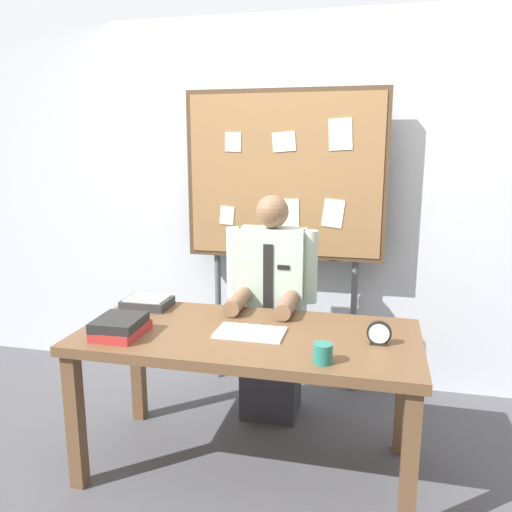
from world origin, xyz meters
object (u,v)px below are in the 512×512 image
at_px(desk_clock, 379,334).
at_px(bulletin_board, 284,180).
at_px(person, 271,317).
at_px(coffee_mug, 323,353).
at_px(paper_tray, 147,302).
at_px(open_notebook, 250,333).
at_px(book_stack, 120,327).
at_px(desk, 248,349).

bearing_deg(desk_clock, bulletin_board, 122.59).
height_order(person, coffee_mug, person).
bearing_deg(person, paper_tray, -153.99).
height_order(open_notebook, desk_clock, desk_clock).
height_order(person, book_stack, person).
bearing_deg(desk, person, 90.00).
xyz_separation_m(person, paper_tray, (-0.66, -0.32, 0.14)).
xyz_separation_m(bulletin_board, desk_clock, (0.63, -0.99, -0.64)).
relative_size(book_stack, paper_tray, 1.05).
distance_m(person, book_stack, 0.98).
bearing_deg(desk_clock, coffee_mug, -131.03).
xyz_separation_m(person, book_stack, (-0.59, -0.77, 0.16)).
relative_size(person, desk_clock, 12.08).
height_order(bulletin_board, book_stack, bulletin_board).
height_order(desk, coffee_mug, coffee_mug).
bearing_deg(paper_tray, desk, -21.30).
xyz_separation_m(person, coffee_mug, (0.40, -0.86, 0.15)).
height_order(desk, desk_clock, desk_clock).
bearing_deg(open_notebook, desk_clock, 0.19).
relative_size(desk, book_stack, 6.17).
bearing_deg(person, coffee_mug, -65.03).
relative_size(desk, open_notebook, 4.99).
xyz_separation_m(open_notebook, desk_clock, (0.62, 0.00, 0.05)).
height_order(book_stack, coffee_mug, book_stack).
distance_m(bulletin_board, coffee_mug, 1.47).
bearing_deg(coffee_mug, desk_clock, 48.97).
height_order(bulletin_board, paper_tray, bulletin_board).
xyz_separation_m(book_stack, desk_clock, (1.23, 0.17, 0.01)).
bearing_deg(person, desk_clock, -43.29).
bearing_deg(open_notebook, coffee_mug, -34.44).
height_order(desk_clock, paper_tray, desk_clock).
xyz_separation_m(desk, open_notebook, (0.02, -0.02, 0.10)).
height_order(person, paper_tray, person).
distance_m(person, desk_clock, 0.89).
xyz_separation_m(bulletin_board, open_notebook, (0.02, -0.99, -0.68)).
bearing_deg(desk_clock, desk, 178.38).
xyz_separation_m(book_stack, paper_tray, (-0.07, 0.44, -0.02)).
distance_m(open_notebook, coffee_mug, 0.47).
xyz_separation_m(desk_clock, paper_tray, (-1.29, 0.27, -0.02)).
distance_m(bulletin_board, open_notebook, 1.20).
xyz_separation_m(desk, coffee_mug, (0.40, -0.28, 0.13)).
distance_m(person, coffee_mug, 0.96).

